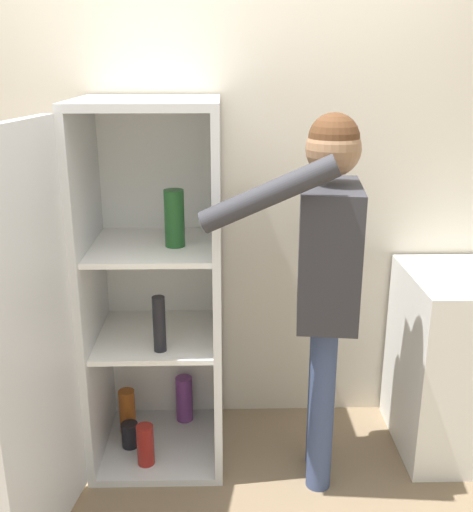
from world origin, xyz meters
name	(u,v)px	position (x,y,z in m)	size (l,w,h in m)	color
wall_back	(221,185)	(0.00, 0.98, 1.27)	(7.00, 0.06, 2.55)	beige
refrigerator	(134,300)	(-0.40, 0.53, 0.84)	(0.77, 1.23, 1.72)	silver
person	(326,261)	(0.44, 0.40, 1.07)	(0.69, 0.58, 1.68)	#384770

